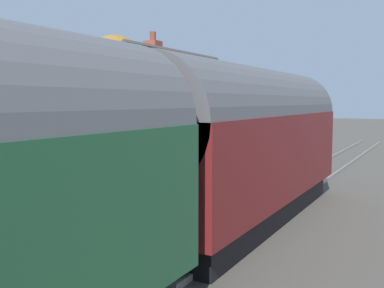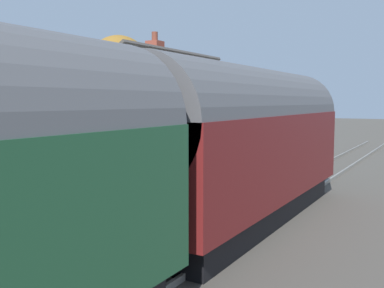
# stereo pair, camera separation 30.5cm
# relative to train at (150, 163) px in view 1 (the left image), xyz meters

# --- Properties ---
(ground_plane) EXTENTS (160.00, 160.00, 0.00)m
(ground_plane) POSITION_rel_train_xyz_m (6.13, 0.90, -2.22)
(ground_plane) COLOR #4C473F
(platform) EXTENTS (32.00, 5.22, 0.96)m
(platform) POSITION_rel_train_xyz_m (6.13, 4.51, -1.74)
(platform) COLOR gray
(platform) RESTS_ON ground
(platform_edge_coping) EXTENTS (32.00, 0.36, 0.02)m
(platform_edge_coping) POSITION_rel_train_xyz_m (6.13, 2.08, -1.25)
(platform_edge_coping) COLOR beige
(platform_edge_coping) RESTS_ON platform
(rail_near) EXTENTS (52.00, 0.08, 0.14)m
(rail_near) POSITION_rel_train_xyz_m (6.13, -0.72, -2.15)
(rail_near) COLOR gray
(rail_near) RESTS_ON ground
(rail_far) EXTENTS (52.00, 0.08, 0.14)m
(rail_far) POSITION_rel_train_xyz_m (6.13, 0.72, -2.15)
(rail_far) COLOR gray
(rail_far) RESTS_ON ground
(train) EXTENTS (20.00, 2.73, 4.32)m
(train) POSITION_rel_train_xyz_m (0.00, 0.00, 0.00)
(train) COLOR black
(train) RESTS_ON ground
(station_building) EXTENTS (6.52, 3.78, 5.16)m
(station_building) POSITION_rel_train_xyz_m (7.25, 5.41, 0.32)
(station_building) COLOR white
(station_building) RESTS_ON platform
(bench_near_building) EXTENTS (1.40, 0.44, 0.88)m
(bench_near_building) POSITION_rel_train_xyz_m (14.33, 4.16, -0.78)
(bench_near_building) COLOR brown
(bench_near_building) RESTS_ON platform
(bench_platform_end) EXTENTS (1.40, 0.44, 0.88)m
(bench_platform_end) POSITION_rel_train_xyz_m (16.84, 3.95, -0.78)
(bench_platform_end) COLOR brown
(bench_platform_end) RESTS_ON platform
(planter_bench_right) EXTENTS (0.95, 0.32, 0.61)m
(planter_bench_right) POSITION_rel_train_xyz_m (-0.01, 4.13, -0.97)
(planter_bench_right) COLOR teal
(planter_bench_right) RESTS_ON platform
(planter_bench_left) EXTENTS (0.97, 0.32, 0.56)m
(planter_bench_left) POSITION_rel_train_xyz_m (12.83, 2.42, -1.00)
(planter_bench_left) COLOR #9E5138
(planter_bench_left) RESTS_ON platform
(planter_corner_building) EXTENTS (0.51, 0.51, 0.74)m
(planter_corner_building) POSITION_rel_train_xyz_m (15.73, 3.31, -0.90)
(planter_corner_building) COLOR black
(planter_corner_building) RESTS_ON platform
(planter_edge_near) EXTENTS (0.74, 0.32, 0.60)m
(planter_edge_near) POSITION_rel_train_xyz_m (17.22, 2.67, -0.97)
(planter_edge_near) COLOR #9E5138
(planter_edge_near) RESTS_ON platform
(planter_by_door) EXTENTS (0.55, 0.55, 0.87)m
(planter_by_door) POSITION_rel_train_xyz_m (16.83, 6.22, -0.83)
(planter_by_door) COLOR #9E5138
(planter_by_door) RESTS_ON platform
(lamp_post_platform) EXTENTS (0.32, 0.50, 3.55)m
(lamp_post_platform) POSITION_rel_train_xyz_m (12.16, 3.07, 1.23)
(lamp_post_platform) COLOR black
(lamp_post_platform) RESTS_ON platform
(station_sign_board) EXTENTS (0.96, 0.06, 1.57)m
(station_sign_board) POSITION_rel_train_xyz_m (1.35, 2.83, -0.07)
(station_sign_board) COLOR black
(station_sign_board) RESTS_ON platform
(tree_far_left) EXTENTS (3.75, 3.58, 7.01)m
(tree_far_left) POSITION_rel_train_xyz_m (13.26, 11.16, 2.81)
(tree_far_left) COLOR #4C3828
(tree_far_left) RESTS_ON ground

